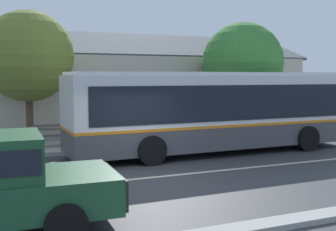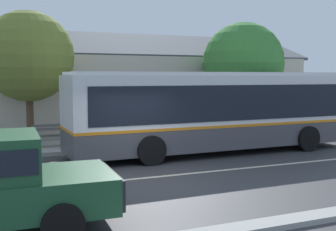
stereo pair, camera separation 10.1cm
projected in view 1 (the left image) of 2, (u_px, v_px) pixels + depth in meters
The scene contains 11 objects.
ground_plane at pixel (151, 178), 12.29m from camera, with size 300.00×300.00×0.00m, color #38383A.
sidewalk_far at pixel (101, 145), 17.77m from camera, with size 60.00×3.00×0.15m, color #9E9E99.
curb_near at pixel (241, 230), 7.93m from camera, with size 60.00×0.50×0.12m, color #9E9E99.
lane_divider_stripe at pixel (151, 177), 12.29m from camera, with size 60.00×0.16×0.01m, color beige.
community_building at pixel (76, 91), 24.19m from camera, with size 25.75×8.95×6.54m.
transit_bus at pixel (215, 109), 16.27m from camera, with size 11.50×2.90×3.11m.
bench_by_building at pixel (52, 137), 16.65m from camera, with size 1.61×0.51×0.94m.
bench_down_street at pixel (149, 132), 18.10m from camera, with size 1.68×0.51×0.94m.
street_tree_primary at pixel (242, 64), 21.20m from camera, with size 4.10×4.10×5.66m.
street_tree_secondary at pixel (28, 59), 17.36m from camera, with size 3.75×3.75×5.66m.
bus_stop_sign at pixel (304, 103), 20.61m from camera, with size 0.36×0.07×2.40m.
Camera 1 is at (-4.31, -11.28, 2.94)m, focal length 45.00 mm.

